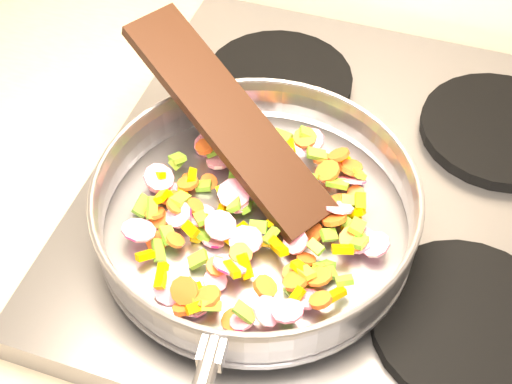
% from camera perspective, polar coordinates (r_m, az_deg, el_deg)
% --- Properties ---
extents(cooktop, '(0.60, 0.60, 0.04)m').
position_cam_1_polar(cooktop, '(0.83, 8.09, -0.67)').
color(cooktop, '#939399').
rests_on(cooktop, counter_top).
extents(grate_fl, '(0.19, 0.19, 0.02)m').
position_cam_1_polar(grate_fl, '(0.75, -4.61, -4.52)').
color(grate_fl, black).
rests_on(grate_fl, cooktop).
extents(grate_fr, '(0.19, 0.19, 0.02)m').
position_cam_1_polar(grate_fr, '(0.73, 16.59, -10.04)').
color(grate_fr, black).
rests_on(grate_fr, cooktop).
extents(grate_bl, '(0.19, 0.19, 0.02)m').
position_cam_1_polar(grate_bl, '(0.93, 1.81, 8.90)').
color(grate_bl, black).
rests_on(grate_bl, cooktop).
extents(grate_br, '(0.19, 0.19, 0.02)m').
position_cam_1_polar(grate_br, '(0.91, 18.90, 4.76)').
color(grate_br, black).
rests_on(grate_br, cooktop).
extents(saute_pan, '(0.38, 0.54, 0.06)m').
position_cam_1_polar(saute_pan, '(0.73, -0.03, -1.22)').
color(saute_pan, '#9E9EA5').
rests_on(saute_pan, grate_fl).
extents(vegetable_heap, '(0.28, 0.28, 0.04)m').
position_cam_1_polar(vegetable_heap, '(0.74, -0.09, -2.01)').
color(vegetable_heap, '#E2571D').
rests_on(vegetable_heap, saute_pan).
extents(wooden_spatula, '(0.27, 0.20, 0.12)m').
position_cam_1_polar(wooden_spatula, '(0.76, -2.28, 5.93)').
color(wooden_spatula, black).
rests_on(wooden_spatula, saute_pan).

